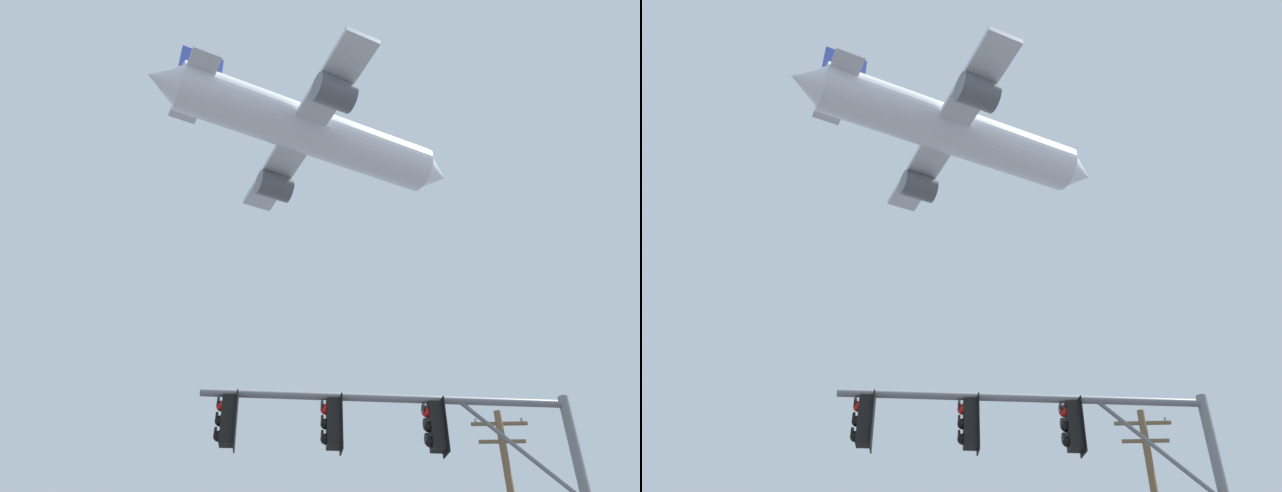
{
  "view_description": "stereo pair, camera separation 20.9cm",
  "coord_description": "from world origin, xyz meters",
  "views": [
    {
      "loc": [
        0.94,
        -4.69,
        1.2
      ],
      "look_at": [
        0.05,
        15.49,
        15.45
      ],
      "focal_mm": 34.2,
      "sensor_mm": 36.0,
      "label": 1
    },
    {
      "loc": [
        1.15,
        -4.68,
        1.2
      ],
      "look_at": [
        0.05,
        15.49,
        15.45
      ],
      "focal_mm": 34.2,
      "sensor_mm": 36.0,
      "label": 2
    }
  ],
  "objects": [
    {
      "name": "airplane",
      "position": [
        -1.36,
        28.23,
        35.17
      ],
      "size": [
        23.46,
        18.12,
        6.83
      ],
      "color": "white"
    },
    {
      "name": "signal_pole_near",
      "position": [
        2.35,
        6.63,
        4.45
      ],
      "size": [
        7.1,
        1.16,
        5.67
      ],
      "color": "slate",
      "rests_on": "ground"
    }
  ]
}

